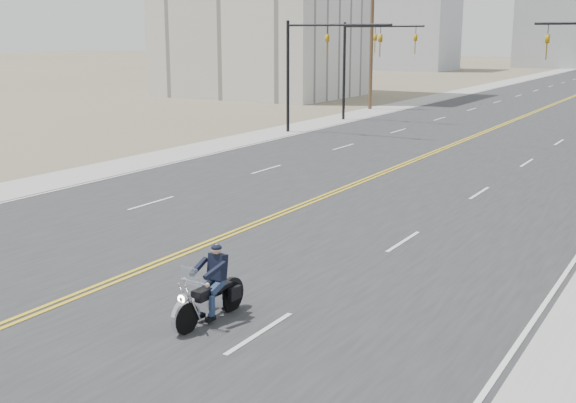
# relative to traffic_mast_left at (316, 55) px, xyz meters

# --- Properties ---
(road) EXTENTS (20.00, 200.00, 0.01)m
(road) POSITION_rel_traffic_mast_left_xyz_m (8.98, 38.00, -4.93)
(road) COLOR #303033
(road) RESTS_ON ground
(sidewalk_left) EXTENTS (3.00, 200.00, 0.01)m
(sidewalk_left) POSITION_rel_traffic_mast_left_xyz_m (-2.52, 38.00, -4.93)
(sidewalk_left) COLOR #A5A5A0
(sidewalk_left) RESTS_ON ground
(traffic_mast_left) EXTENTS (7.10, 0.26, 7.00)m
(traffic_mast_left) POSITION_rel_traffic_mast_left_xyz_m (0.00, 0.00, 0.00)
(traffic_mast_left) COLOR black
(traffic_mast_left) RESTS_ON ground
(traffic_mast_far) EXTENTS (6.10, 0.26, 7.00)m
(traffic_mast_far) POSITION_rel_traffic_mast_left_xyz_m (-0.33, 8.00, -0.06)
(traffic_mast_far) COLOR black
(traffic_mast_far) RESTS_ON ground
(utility_pole_left) EXTENTS (2.20, 0.30, 10.50)m
(utility_pole_left) POSITION_rel_traffic_mast_left_xyz_m (-3.52, 16.00, 0.54)
(utility_pole_left) COLOR brown
(utility_pole_left) RESTS_ON ground
(haze_bldg_a) EXTENTS (14.00, 12.00, 22.00)m
(haze_bldg_a) POSITION_rel_traffic_mast_left_xyz_m (-26.02, 83.00, 6.06)
(haze_bldg_a) COLOR #B7BCC6
(haze_bldg_a) RESTS_ON ground
(haze_bldg_f) EXTENTS (12.00, 12.00, 16.00)m
(haze_bldg_f) POSITION_rel_traffic_mast_left_xyz_m (-41.02, 98.00, 3.06)
(haze_bldg_f) COLOR #ADB2B7
(haze_bldg_f) RESTS_ON ground
(motorcyclist) EXTENTS (1.04, 2.22, 1.70)m
(motorcyclist) POSITION_rel_traffic_mast_left_xyz_m (12.66, -28.00, -4.09)
(motorcyclist) COLOR black
(motorcyclist) RESTS_ON ground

